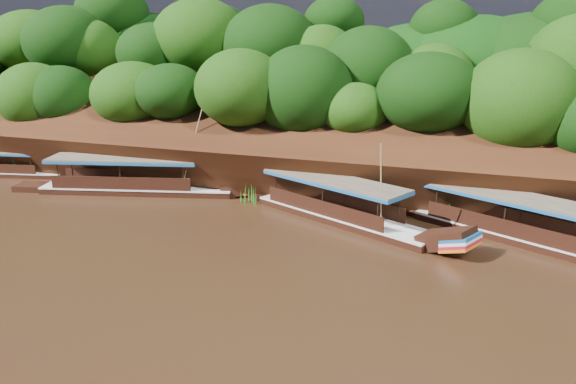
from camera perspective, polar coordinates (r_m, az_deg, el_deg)
name	(u,v)px	position (r m, az deg, el deg)	size (l,w,h in m)	color
ground	(286,259)	(31.01, -0.21, -6.82)	(160.00, 160.00, 0.00)	black
riverbank	(369,146)	(51.56, 8.25, 4.61)	(120.00, 30.06, 19.40)	black
boat_0	(540,236)	(35.74, 24.21, -4.09)	(15.67, 9.35, 6.74)	black
boat_1	(353,215)	(36.33, 6.61, -2.37)	(15.22, 8.74, 6.38)	black
boat_2	(149,185)	(44.36, -13.91, 0.71)	(17.46, 6.51, 7.23)	black
boat_3	(15,170)	(53.59, -25.99, 2.03)	(12.22, 4.34, 2.57)	black
reeds	(295,193)	(40.08, 0.75, -0.14)	(50.22, 2.67, 1.97)	#29711C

